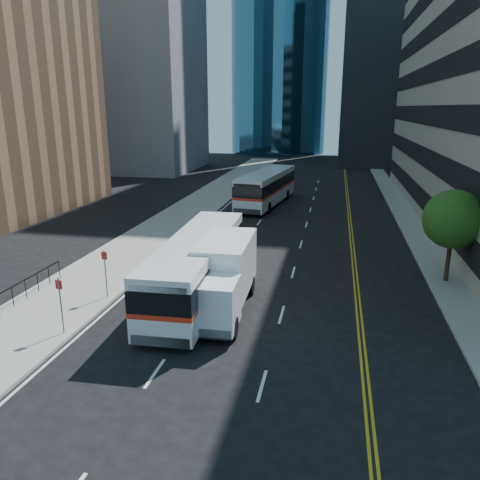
{
  "coord_description": "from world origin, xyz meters",
  "views": [
    {
      "loc": [
        2.62,
        -18.3,
        9.45
      ],
      "look_at": [
        -2.04,
        4.62,
        2.8
      ],
      "focal_mm": 35.0,
      "sensor_mm": 36.0,
      "label": 1
    }
  ],
  "objects_px": {
    "bus_front": "(198,265)",
    "bus_rear": "(267,187)",
    "box_truck": "(222,276)",
    "street_tree": "(453,219)"
  },
  "relations": [
    {
      "from": "bus_front",
      "to": "bus_rear",
      "type": "xyz_separation_m",
      "value": [
        -0.0,
        24.3,
        0.08
      ]
    },
    {
      "from": "bus_front",
      "to": "box_truck",
      "type": "distance_m",
      "value": 2.18
    },
    {
      "from": "street_tree",
      "to": "bus_front",
      "type": "distance_m",
      "value": 13.93
    },
    {
      "from": "street_tree",
      "to": "box_truck",
      "type": "relative_size",
      "value": 0.73
    },
    {
      "from": "bus_front",
      "to": "bus_rear",
      "type": "relative_size",
      "value": 0.94
    },
    {
      "from": "bus_front",
      "to": "box_truck",
      "type": "height_order",
      "value": "box_truck"
    },
    {
      "from": "bus_front",
      "to": "street_tree",
      "type": "bearing_deg",
      "value": 17.45
    },
    {
      "from": "bus_rear",
      "to": "bus_front",
      "type": "bearing_deg",
      "value": -82.43
    },
    {
      "from": "bus_rear",
      "to": "box_truck",
      "type": "relative_size",
      "value": 1.86
    },
    {
      "from": "bus_front",
      "to": "bus_rear",
      "type": "height_order",
      "value": "bus_rear"
    }
  ]
}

